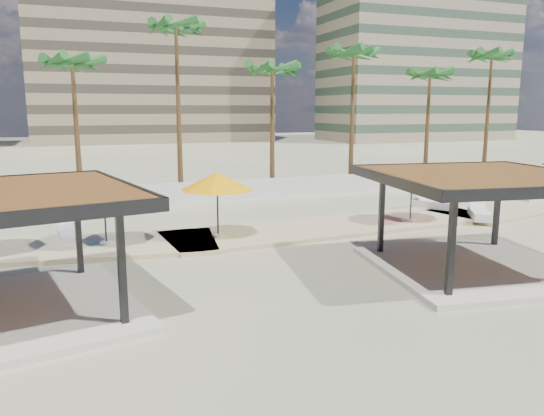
{
  "coord_description": "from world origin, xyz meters",
  "views": [
    {
      "loc": [
        -9.32,
        -14.25,
        5.4
      ],
      "look_at": [
        -1.78,
        5.74,
        1.4
      ],
      "focal_mm": 35.0,
      "sensor_mm": 36.0,
      "label": 1
    }
  ],
  "objects_px": {
    "umbrella_c": "(412,176)",
    "lounger_d": "(522,196)",
    "pavilion_west": "(0,243)",
    "lounger_c": "(432,204)",
    "pavilion_central": "(479,213)",
    "lounger_b": "(479,213)",
    "lounger_a": "(68,235)"
  },
  "relations": [
    {
      "from": "umbrella_c",
      "to": "lounger_d",
      "type": "distance_m",
      "value": 10.4
    },
    {
      "from": "umbrella_c",
      "to": "lounger_b",
      "type": "xyz_separation_m",
      "value": [
        3.61,
        -0.53,
        -1.92
      ]
    },
    {
      "from": "pavilion_central",
      "to": "lounger_c",
      "type": "distance_m",
      "value": 10.97
    },
    {
      "from": "lounger_b",
      "to": "lounger_c",
      "type": "distance_m",
      "value": 3.06
    },
    {
      "from": "lounger_a",
      "to": "lounger_b",
      "type": "bearing_deg",
      "value": -103.8
    },
    {
      "from": "umbrella_c",
      "to": "lounger_d",
      "type": "bearing_deg",
      "value": 16.33
    },
    {
      "from": "lounger_a",
      "to": "lounger_d",
      "type": "height_order",
      "value": "lounger_d"
    },
    {
      "from": "pavilion_west",
      "to": "lounger_d",
      "type": "distance_m",
      "value": 27.9
    },
    {
      "from": "pavilion_central",
      "to": "pavilion_west",
      "type": "xyz_separation_m",
      "value": [
        -14.38,
        1.06,
        0.02
      ]
    },
    {
      "from": "pavilion_west",
      "to": "lounger_d",
      "type": "bearing_deg",
      "value": 7.14
    },
    {
      "from": "lounger_c",
      "to": "pavilion_west",
      "type": "bearing_deg",
      "value": 81.92
    },
    {
      "from": "lounger_b",
      "to": "lounger_c",
      "type": "relative_size",
      "value": 0.97
    },
    {
      "from": "lounger_a",
      "to": "lounger_c",
      "type": "distance_m",
      "value": 18.29
    },
    {
      "from": "pavilion_west",
      "to": "lounger_c",
      "type": "relative_size",
      "value": 3.18
    },
    {
      "from": "umbrella_c",
      "to": "lounger_b",
      "type": "bearing_deg",
      "value": -8.35
    },
    {
      "from": "pavilion_central",
      "to": "lounger_b",
      "type": "bearing_deg",
      "value": 55.87
    },
    {
      "from": "lounger_a",
      "to": "lounger_d",
      "type": "bearing_deg",
      "value": -94.18
    },
    {
      "from": "lounger_b",
      "to": "umbrella_c",
      "type": "bearing_deg",
      "value": 114.16
    },
    {
      "from": "lounger_c",
      "to": "lounger_a",
      "type": "bearing_deg",
      "value": 60.9
    },
    {
      "from": "umbrella_c",
      "to": "lounger_d",
      "type": "xyz_separation_m",
      "value": [
        9.8,
        2.87,
        -1.94
      ]
    },
    {
      "from": "lounger_b",
      "to": "pavilion_central",
      "type": "bearing_deg",
      "value": 169.94
    },
    {
      "from": "umbrella_c",
      "to": "lounger_c",
      "type": "xyz_separation_m",
      "value": [
        3.14,
        2.5,
        -1.91
      ]
    },
    {
      "from": "pavilion_west",
      "to": "lounger_c",
      "type": "height_order",
      "value": "pavilion_west"
    },
    {
      "from": "lounger_b",
      "to": "lounger_d",
      "type": "bearing_deg",
      "value": -28.73
    },
    {
      "from": "pavilion_west",
      "to": "lounger_c",
      "type": "xyz_separation_m",
      "value": [
        19.79,
        8.36,
        -1.62
      ]
    },
    {
      "from": "pavilion_central",
      "to": "pavilion_west",
      "type": "height_order",
      "value": "pavilion_west"
    },
    {
      "from": "pavilion_west",
      "to": "umbrella_c",
      "type": "xyz_separation_m",
      "value": [
        16.64,
        5.86,
        0.29
      ]
    },
    {
      "from": "umbrella_c",
      "to": "lounger_d",
      "type": "relative_size",
      "value": 1.36
    },
    {
      "from": "umbrella_c",
      "to": "lounger_a",
      "type": "height_order",
      "value": "umbrella_c"
    },
    {
      "from": "pavilion_central",
      "to": "umbrella_c",
      "type": "relative_size",
      "value": 2.55
    },
    {
      "from": "pavilion_central",
      "to": "lounger_b",
      "type": "xyz_separation_m",
      "value": [
        5.87,
        6.39,
        -1.61
      ]
    },
    {
      "from": "lounger_c",
      "to": "umbrella_c",
      "type": "bearing_deg",
      "value": 97.5
    }
  ]
}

